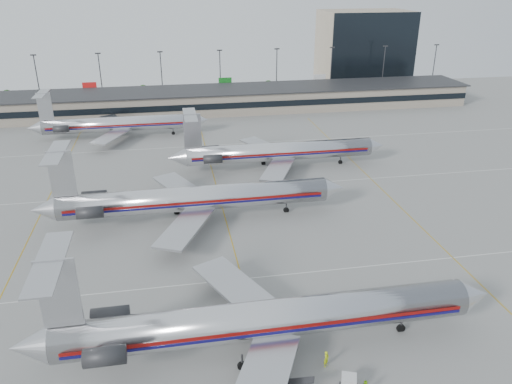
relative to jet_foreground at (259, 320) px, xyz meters
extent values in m
plane|color=gray|center=(0.30, 3.38, -3.83)|extent=(260.00, 260.00, 0.00)
cube|color=silver|center=(0.30, 13.38, -3.82)|extent=(160.00, 0.15, 0.02)
cube|color=gray|center=(0.30, 101.38, -0.83)|extent=(160.00, 16.00, 6.00)
cube|color=black|center=(0.30, 93.28, -0.63)|extent=(160.00, 0.20, 1.60)
cube|color=#2D2D30|center=(0.30, 101.38, 2.27)|extent=(162.00, 17.00, 0.30)
cylinder|color=#38383D|center=(-44.70, 115.38, 3.67)|extent=(0.30, 0.30, 15.00)
cube|color=#2D2D30|center=(-44.70, 115.38, 11.27)|extent=(1.60, 0.40, 0.35)
cylinder|color=#38383D|center=(-26.70, 115.38, 3.67)|extent=(0.30, 0.30, 15.00)
cube|color=#2D2D30|center=(-26.70, 115.38, 11.27)|extent=(1.60, 0.40, 0.35)
cylinder|color=#38383D|center=(-8.70, 115.38, 3.67)|extent=(0.30, 0.30, 15.00)
cube|color=#2D2D30|center=(-8.70, 115.38, 11.27)|extent=(1.60, 0.40, 0.35)
cylinder|color=#38383D|center=(9.30, 115.38, 3.67)|extent=(0.30, 0.30, 15.00)
cube|color=#2D2D30|center=(9.30, 115.38, 11.27)|extent=(1.60, 0.40, 0.35)
cylinder|color=#38383D|center=(27.30, 115.38, 3.67)|extent=(0.30, 0.30, 15.00)
cube|color=#2D2D30|center=(27.30, 115.38, 11.27)|extent=(1.60, 0.40, 0.35)
cylinder|color=#38383D|center=(45.30, 115.38, 3.67)|extent=(0.30, 0.30, 15.00)
cube|color=#2D2D30|center=(45.30, 115.38, 11.27)|extent=(1.60, 0.40, 0.35)
cylinder|color=#38383D|center=(63.30, 115.38, 3.67)|extent=(0.30, 0.30, 15.00)
cube|color=#2D2D30|center=(63.30, 115.38, 11.27)|extent=(1.60, 0.40, 0.35)
cylinder|color=#38383D|center=(81.30, 115.38, 3.67)|extent=(0.30, 0.30, 15.00)
cube|color=#2D2D30|center=(81.30, 115.38, 11.27)|extent=(1.60, 0.40, 0.35)
cube|color=tan|center=(62.30, 131.38, 8.67)|extent=(30.00, 20.00, 25.00)
cylinder|color=silver|center=(1.06, 0.00, -0.06)|extent=(43.08, 3.99, 3.99)
cone|color=silver|center=(24.33, 0.00, -0.06)|extent=(3.45, 3.99, 3.99)
cone|color=#B6B6BB|center=(-22.42, 0.00, -0.06)|extent=(3.88, 3.99, 3.99)
cube|color=maroon|center=(1.06, -2.00, 0.10)|extent=(40.93, 0.05, 0.38)
cube|color=#0F0C54|center=(1.06, -2.00, -0.33)|extent=(40.93, 0.05, 0.30)
cube|color=#B6B6BB|center=(-1.09, 7.54, -1.14)|extent=(10.02, 14.60, 0.34)
cube|color=#B6B6BB|center=(-1.09, -7.54, -1.14)|extent=(10.02, 14.60, 0.34)
cube|color=#B6B6BB|center=(-18.86, 0.00, 5.60)|extent=(3.66, 0.27, 7.32)
cube|color=#B6B6BB|center=(-19.19, 0.00, 9.04)|extent=(2.58, 11.31, 0.19)
cylinder|color=#2D2D30|center=(-15.09, 3.07, 0.26)|extent=(3.88, 1.83, 1.83)
cylinder|color=#2D2D30|center=(-15.09, -3.07, 0.26)|extent=(3.88, 1.83, 1.83)
cylinder|color=#2D2D30|center=(16.14, 0.00, -2.94)|extent=(0.22, 0.22, 1.78)
cylinder|color=#2D2D30|center=(-2.17, -2.58, -2.94)|extent=(0.22, 0.22, 1.78)
cylinder|color=#2D2D30|center=(-2.17, 2.59, -2.94)|extent=(0.22, 0.22, 1.78)
cylinder|color=black|center=(16.14, 0.00, -3.45)|extent=(0.97, 0.32, 0.97)
cylinder|color=silver|center=(-4.24, 31.83, -0.11)|extent=(42.49, 3.93, 3.93)
cone|color=silver|center=(18.70, 31.83, -0.11)|extent=(3.40, 3.93, 3.93)
cone|color=#B6B6BB|center=(-27.40, 31.83, -0.11)|extent=(3.82, 3.93, 3.93)
cube|color=maroon|center=(-4.24, 29.86, 0.05)|extent=(40.37, 0.05, 0.37)
cube|color=#0F0C54|center=(-4.24, 29.86, -0.38)|extent=(40.37, 0.05, 0.30)
cube|color=#B6B6BB|center=(-6.37, 39.27, -1.17)|extent=(9.88, 14.40, 0.34)
cube|color=#B6B6BB|center=(-6.37, 24.40, -1.17)|extent=(9.88, 14.40, 0.34)
cube|color=#B6B6BB|center=(-23.90, 31.83, 5.47)|extent=(3.61, 0.27, 7.22)
cube|color=#B6B6BB|center=(-24.22, 31.83, 8.87)|extent=(2.55, 11.15, 0.19)
cylinder|color=#2D2D30|center=(-20.18, 34.86, 0.21)|extent=(3.82, 1.81, 1.81)
cylinder|color=#2D2D30|center=(-20.18, 28.81, 0.21)|extent=(3.82, 1.81, 1.81)
cylinder|color=#2D2D30|center=(10.63, 31.83, -2.95)|extent=(0.21, 0.21, 1.75)
cylinder|color=#2D2D30|center=(-7.43, 29.28, -2.95)|extent=(0.21, 0.21, 1.75)
cylinder|color=#2D2D30|center=(-7.43, 34.38, -2.95)|extent=(0.21, 0.21, 1.75)
cylinder|color=black|center=(10.63, 31.83, -3.46)|extent=(0.96, 0.32, 0.96)
cylinder|color=silver|center=(14.22, 52.37, -0.33)|extent=(37.98, 3.70, 3.70)
cone|color=silver|center=(34.81, 52.37, -0.33)|extent=(3.20, 3.70, 3.70)
cone|color=#B6B6BB|center=(-6.57, 52.37, -0.33)|extent=(3.60, 3.70, 3.70)
cube|color=maroon|center=(14.22, 50.51, -0.18)|extent=(36.08, 0.05, 0.35)
cube|color=#0F0C54|center=(14.22, 50.51, -0.58)|extent=(36.08, 0.05, 0.28)
cube|color=#B6B6BB|center=(12.22, 59.37, -1.33)|extent=(9.30, 13.55, 0.32)
cube|color=#B6B6BB|center=(12.22, 45.37, -1.33)|extent=(9.30, 13.55, 0.32)
cube|color=#B6B6BB|center=(-3.27, 52.37, 4.92)|extent=(3.40, 0.25, 6.80)
cube|color=#B6B6BB|center=(-3.57, 52.37, 8.12)|extent=(2.40, 10.50, 0.18)
cylinder|color=#2D2D30|center=(0.23, 55.22, -0.03)|extent=(3.60, 1.70, 1.70)
cylinder|color=#2D2D30|center=(0.23, 49.52, -0.03)|extent=(3.60, 1.70, 1.70)
cylinder|color=#2D2D30|center=(27.22, 52.37, -3.00)|extent=(0.20, 0.20, 1.65)
cylinder|color=#2D2D30|center=(11.22, 49.97, -3.00)|extent=(0.20, 0.20, 1.65)
cylinder|color=#2D2D30|center=(11.22, 54.77, -3.00)|extent=(0.20, 0.20, 1.65)
cylinder|color=black|center=(27.22, 52.37, -3.48)|extent=(0.90, 0.30, 0.90)
cylinder|color=silver|center=(-19.05, 79.58, -0.51)|extent=(36.08, 3.51, 3.51)
cone|color=silver|center=(0.51, 79.58, -0.51)|extent=(3.04, 3.51, 3.51)
cone|color=#B6B6BB|center=(-38.80, 79.58, -0.51)|extent=(3.42, 3.51, 3.51)
cube|color=maroon|center=(-19.05, 77.81, -0.36)|extent=(34.28, 0.05, 0.33)
cube|color=#0F0C54|center=(-19.05, 77.81, -0.74)|extent=(34.28, 0.05, 0.27)
cube|color=#B6B6BB|center=(-20.95, 86.22, -1.45)|extent=(8.83, 12.87, 0.30)
cube|color=#B6B6BB|center=(-20.95, 72.93, -1.45)|extent=(8.83, 12.87, 0.30)
cube|color=#B6B6BB|center=(-35.67, 79.58, 4.48)|extent=(3.23, 0.24, 6.46)
cube|color=#B6B6BB|center=(-35.95, 79.58, 7.52)|extent=(2.28, 9.97, 0.17)
cylinder|color=#2D2D30|center=(-32.35, 82.28, -0.22)|extent=(3.42, 1.61, 1.61)
cylinder|color=#2D2D30|center=(-32.35, 76.87, -0.22)|extent=(3.42, 1.61, 1.61)
cylinder|color=#2D2D30|center=(-6.71, 79.58, -3.05)|extent=(0.19, 0.19, 1.57)
cylinder|color=#2D2D30|center=(-21.90, 77.30, -3.05)|extent=(0.19, 0.19, 1.57)
cylinder|color=#2D2D30|center=(-21.90, 81.86, -3.05)|extent=(0.19, 0.19, 1.57)
cylinder|color=black|center=(-6.71, 79.58, -3.50)|extent=(0.85, 0.28, 0.85)
cube|color=silver|center=(7.35, -7.28, -2.75)|extent=(1.78, 1.72, 1.40)
cube|color=#2D2D30|center=(2.30, -6.71, -2.33)|extent=(3.49, 2.05, 1.21)
imported|color=#CDE515|center=(6.29, -3.71, -2.93)|extent=(0.78, 0.76, 1.80)
camera|label=1|loc=(-7.74, -41.16, 32.80)|focal=35.00mm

